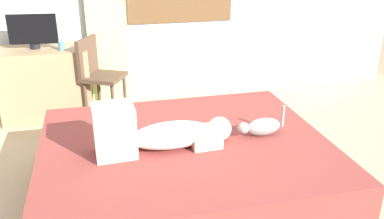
{
  "coord_description": "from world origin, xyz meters",
  "views": [
    {
      "loc": [
        -0.58,
        -2.41,
        1.77
      ],
      "look_at": [
        0.07,
        0.29,
        0.62
      ],
      "focal_mm": 38.33,
      "sensor_mm": 36.0,
      "label": 1
    }
  ],
  "objects": [
    {
      "name": "cat",
      "position": [
        0.52,
        0.05,
        0.54
      ],
      "size": [
        0.36,
        0.12,
        0.21
      ],
      "color": "gray",
      "rests_on": "bed"
    },
    {
      "name": "ground_plane",
      "position": [
        0.0,
        0.0,
        0.0
      ],
      "size": [
        16.0,
        16.0,
        0.0
      ],
      "primitive_type": "plane",
      "color": "tan"
    },
    {
      "name": "cup",
      "position": [
        -0.91,
        1.83,
        0.79
      ],
      "size": [
        0.06,
        0.06,
        0.09
      ],
      "primitive_type": "cylinder",
      "color": "teal",
      "rests_on": "desk"
    },
    {
      "name": "desk",
      "position": [
        -1.11,
        1.96,
        0.37
      ],
      "size": [
        0.9,
        0.56,
        0.74
      ],
      "color": "#997A56",
      "rests_on": "ground"
    },
    {
      "name": "person_lying",
      "position": [
        -0.23,
        0.03,
        0.58
      ],
      "size": [
        0.94,
        0.31,
        0.34
      ],
      "color": "silver",
      "rests_on": "bed"
    },
    {
      "name": "tv_monitor",
      "position": [
        -1.18,
        1.96,
        0.92
      ],
      "size": [
        0.48,
        0.1,
        0.35
      ],
      "color": "black",
      "rests_on": "desk"
    },
    {
      "name": "chair_by_desk",
      "position": [
        -0.58,
        1.75,
        0.51
      ],
      "size": [
        0.51,
        0.51,
        0.86
      ],
      "color": "#4C3828",
      "rests_on": "ground"
    },
    {
      "name": "bed",
      "position": [
        -0.03,
        0.09,
        0.23
      ],
      "size": [
        2.04,
        1.7,
        0.47
      ],
      "color": "brown",
      "rests_on": "ground"
    }
  ]
}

